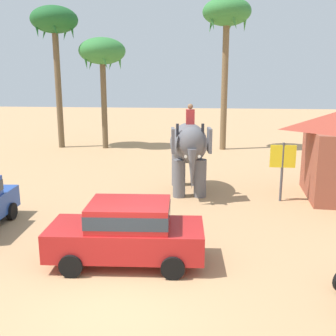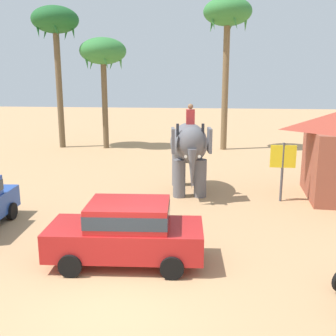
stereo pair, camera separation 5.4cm
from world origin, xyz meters
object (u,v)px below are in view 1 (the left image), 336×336
object	(u,v)px
car_sedan_foreground	(127,230)
palm_tree_behind_elephant	(55,25)
elephant_with_mahout	(189,147)
palm_tree_left_of_road	(102,54)
signboard_yellow	(283,160)
palm_tree_near_hut	(227,18)

from	to	relation	value
car_sedan_foreground	palm_tree_behind_elephant	xyz separation A→B (m)	(-8.73, 17.56, 7.53)
car_sedan_foreground	elephant_with_mahout	world-z (taller)	elephant_with_mahout
palm_tree_left_of_road	signboard_yellow	world-z (taller)	palm_tree_left_of_road
car_sedan_foreground	palm_tree_behind_elephant	size ratio (longest dim) A/B	0.43
elephant_with_mahout	car_sedan_foreground	bearing A→B (deg)	-99.72
car_sedan_foreground	palm_tree_left_of_road	size ratio (longest dim) A/B	0.55
palm_tree_behind_elephant	palm_tree_left_of_road	bearing A→B (deg)	1.18
car_sedan_foreground	palm_tree_left_of_road	xyz separation A→B (m)	(-5.48, 17.62, 5.61)
car_sedan_foreground	palm_tree_behind_elephant	distance (m)	21.00
palm_tree_left_of_road	signboard_yellow	bearing A→B (deg)	-47.73
elephant_with_mahout	signboard_yellow	xyz separation A→B (m)	(3.80, -0.84, -0.30)
car_sedan_foreground	palm_tree_left_of_road	bearing A→B (deg)	107.27
car_sedan_foreground	palm_tree_left_of_road	distance (m)	19.29
palm_tree_near_hut	palm_tree_left_of_road	size ratio (longest dim) A/B	1.32
palm_tree_near_hut	signboard_yellow	bearing A→B (deg)	-80.13
palm_tree_near_hut	signboard_yellow	xyz separation A→B (m)	(2.07, -11.92, -7.10)
elephant_with_mahout	palm_tree_left_of_road	xyz separation A→B (m)	(-6.67, 10.68, 4.54)
elephant_with_mahout	signboard_yellow	size ratio (longest dim) A/B	1.65
car_sedan_foreground	palm_tree_near_hut	bearing A→B (deg)	80.81
palm_tree_behind_elephant	signboard_yellow	xyz separation A→B (m)	(13.72, -11.45, -6.77)
car_sedan_foreground	elephant_with_mahout	distance (m)	7.13
elephant_with_mahout	palm_tree_near_hut	size ratio (longest dim) A/B	0.39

